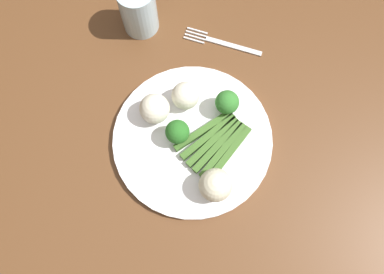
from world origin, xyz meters
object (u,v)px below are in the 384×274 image
(cauliflower_edge, at_px, (215,185))
(broccoli_near_center, at_px, (226,102))
(cauliflower_mid, at_px, (185,97))
(fork, at_px, (221,43))
(plate, at_px, (192,139))
(asparagus_bundle, at_px, (215,143))
(water_glass, at_px, (138,9))
(cauliflower_near_fork, at_px, (154,109))
(broccoli_right, at_px, (177,132))
(dining_table, at_px, (204,122))

(cauliflower_edge, bearing_deg, broccoli_near_center, -3.49)
(cauliflower_mid, relative_size, fork, 0.32)
(plate, bearing_deg, fork, -10.51)
(asparagus_bundle, xyz_separation_m, water_glass, (0.25, 0.18, 0.03))
(broccoli_near_center, height_order, cauliflower_near_fork, cauliflower_near_fork)
(broccoli_right, bearing_deg, water_glass, 23.06)
(cauliflower_near_fork, distance_m, cauliflower_mid, 0.06)
(asparagus_bundle, xyz_separation_m, broccoli_near_center, (0.07, -0.01, 0.03))
(asparagus_bundle, bearing_deg, broccoli_near_center, -152.22)
(fork, bearing_deg, cauliflower_edge, 104.03)
(broccoli_right, xyz_separation_m, cauliflower_near_fork, (0.04, 0.05, -0.00))
(dining_table, distance_m, cauliflower_mid, 0.14)
(plate, relative_size, cauliflower_edge, 5.12)
(plate, bearing_deg, asparagus_bundle, -100.29)
(cauliflower_edge, bearing_deg, plate, 28.14)
(broccoli_near_center, relative_size, cauliflower_near_fork, 0.97)
(broccoli_right, bearing_deg, plate, -87.31)
(cauliflower_mid, bearing_deg, water_glass, 32.42)
(asparagus_bundle, bearing_deg, water_glass, -106.72)
(broccoli_right, distance_m, water_glass, 0.27)
(fork, distance_m, water_glass, 0.18)
(asparagus_bundle, bearing_deg, dining_table, -124.15)
(broccoli_near_center, xyz_separation_m, broccoli_right, (-0.07, 0.08, -0.00))
(broccoli_right, bearing_deg, dining_table, -31.79)
(plate, bearing_deg, broccoli_near_center, -41.75)
(cauliflower_edge, xyz_separation_m, fork, (0.31, 0.01, -0.04))
(cauliflower_near_fork, xyz_separation_m, water_glass, (0.20, 0.06, 0.01))
(cauliflower_mid, xyz_separation_m, cauliflower_edge, (-0.16, -0.07, 0.00))
(plate, relative_size, cauliflower_near_fork, 5.33)
(broccoli_near_center, xyz_separation_m, cauliflower_mid, (0.00, 0.08, -0.00))
(cauliflower_edge, distance_m, water_glass, 0.38)
(broccoli_near_center, bearing_deg, broccoli_right, 127.82)
(dining_table, height_order, water_glass, water_glass)
(plate, height_order, water_glass, water_glass)
(dining_table, height_order, plate, plate)
(plate, bearing_deg, cauliflower_near_fork, 61.35)
(broccoli_near_center, bearing_deg, dining_table, 78.13)
(plate, distance_m, broccoli_right, 0.05)
(cauliflower_edge, bearing_deg, asparagus_bundle, 2.99)
(broccoli_right, bearing_deg, cauliflower_mid, -5.56)
(dining_table, relative_size, broccoli_near_center, 25.55)
(dining_table, relative_size, water_glass, 13.50)
(asparagus_bundle, xyz_separation_m, cauliflower_near_fork, (0.05, 0.12, 0.02))
(broccoli_right, xyz_separation_m, cauliflower_edge, (-0.09, -0.07, -0.00))
(asparagus_bundle, bearing_deg, cauliflower_near_fork, -73.84)
(dining_table, relative_size, plate, 4.65)
(dining_table, relative_size, cauliflower_near_fork, 24.75)
(dining_table, xyz_separation_m, fork, (0.14, -0.02, 0.10))
(fork, bearing_deg, cauliflower_mid, 80.25)
(water_glass, bearing_deg, cauliflower_mid, -147.58)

